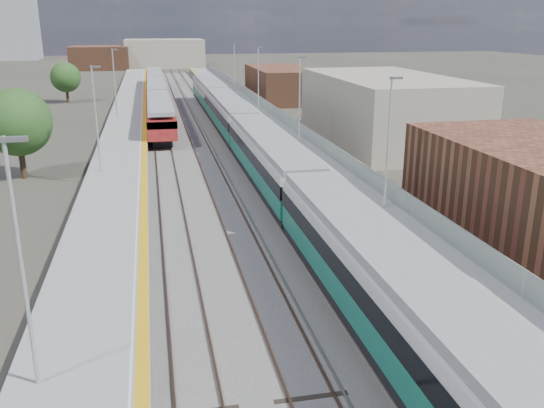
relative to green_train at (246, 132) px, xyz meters
name	(u,v)px	position (x,y,z in m)	size (l,w,h in m)	color
ground	(217,138)	(-1.50, 9.56, -2.27)	(320.00, 320.00, 0.00)	#47443A
ballast_bed	(193,134)	(-3.75, 12.06, -2.24)	(10.50, 155.00, 0.06)	#565451
tracks	(197,131)	(-3.15, 13.74, -2.17)	(8.96, 160.00, 0.17)	#4C3323
platform_right	(263,127)	(3.78, 12.05, -1.74)	(4.70, 155.00, 8.52)	slate
platform_left	(126,132)	(-10.55, 12.05, -1.76)	(4.30, 155.00, 8.52)	slate
buildings	(95,25)	(-19.62, 98.16, 8.43)	(72.00, 185.50, 40.00)	brown
green_train	(246,132)	(0.00, 0.00, 0.00)	(2.93, 81.58, 3.23)	black
red_train	(157,94)	(-7.00, 31.76, -0.22)	(2.75, 55.86, 3.47)	black
tree_a	(17,122)	(-17.62, -3.17, 2.00)	(5.01, 5.01, 6.78)	#382619
tree_c	(66,77)	(-19.75, 40.99, 1.38)	(4.29, 4.29, 5.81)	#382619
tree_d	(373,88)	(19.57, 20.77, 1.11)	(3.97, 3.97, 5.38)	#382619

